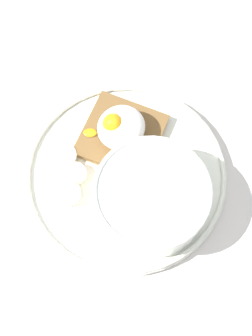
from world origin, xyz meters
The scene contains 8 objects.
ground_plane centered at (0.00, 0.00, 1.00)cm, with size 120.00×120.00×2.00cm, color beige.
plate centered at (0.00, 0.00, 2.80)cm, with size 25.21×25.21×1.60cm.
oatmeal_bowl centered at (1.45, 4.75, 5.75)cm, with size 13.53×13.53×5.54cm.
toast_slice centered at (-3.71, -3.46, 3.67)cm, with size 11.61×11.61×1.18cm.
poached_egg centered at (-3.62, -3.58, 5.99)cm, with size 6.37×7.16×3.98cm.
banana_slice_front centered at (3.96, -4.92, 3.64)cm, with size 3.73×3.79×1.42cm.
banana_slice_left centered at (6.45, -3.92, 3.83)cm, with size 4.53×4.50×1.92cm.
banana_slice_back centered at (3.06, -7.58, 3.77)cm, with size 4.69×4.74×1.69cm.
Camera 1 is at (16.84, 12.39, 57.54)cm, focal length 50.00 mm.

